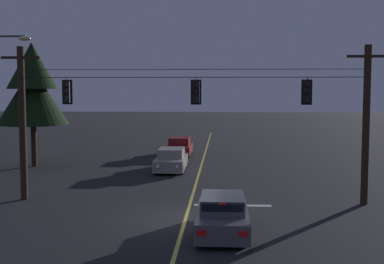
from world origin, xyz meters
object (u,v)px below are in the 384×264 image
traffic_light_centre (307,92)px  car_oncoming_lead (171,160)px  traffic_light_leftmost (66,92)px  car_oncoming_trailing (179,147)px  car_waiting_near_lane (222,215)px  traffic_light_left_inner (196,92)px  tree_verge_near (32,88)px

traffic_light_centre → car_oncoming_lead: bearing=128.5°
traffic_light_leftmost → car_oncoming_trailing: 16.91m
car_waiting_near_lane → car_oncoming_trailing: same height
traffic_light_left_inner → tree_verge_near: (-11.22, 9.86, 0.21)m
traffic_light_leftmost → car_waiting_near_lane: traffic_light_leftmost is taller
car_waiting_near_lane → tree_verge_near: 19.86m
traffic_light_left_inner → car_oncoming_trailing: 16.63m
car_waiting_near_lane → car_oncoming_trailing: bearing=99.2°
car_waiting_near_lane → traffic_light_leftmost: bearing=145.1°
car_oncoming_trailing → traffic_light_left_inner: bearing=-82.4°
traffic_light_leftmost → tree_verge_near: bearing=118.4°
car_waiting_near_lane → car_oncoming_trailing: (-3.36, 20.86, -0.00)m
traffic_light_centre → tree_verge_near: (-16.13, 9.86, 0.21)m
car_waiting_near_lane → car_oncoming_lead: same height
traffic_light_left_inner → tree_verge_near: tree_verge_near is taller
car_oncoming_lead → car_oncoming_trailing: same height
tree_verge_near → car_oncoming_lead: bearing=-7.1°
traffic_light_leftmost → car_oncoming_trailing: traffic_light_leftmost is taller
traffic_light_left_inner → car_waiting_near_lane: traffic_light_left_inner is taller
traffic_light_leftmost → traffic_light_centre: same height
car_waiting_near_lane → traffic_light_left_inner: bearing=103.9°
tree_verge_near → car_oncoming_trailing: bearing=33.7°
traffic_light_leftmost → traffic_light_left_inner: 5.88m
traffic_light_centre → car_oncoming_trailing: (-7.05, 15.91, -4.33)m
traffic_light_left_inner → car_oncoming_lead: traffic_light_left_inner is taller
traffic_light_leftmost → car_oncoming_trailing: size_ratio=0.28×
traffic_light_centre → car_waiting_near_lane: traffic_light_centre is taller
car_oncoming_lead → traffic_light_centre: bearing=-51.5°
traffic_light_left_inner → traffic_light_centre: 4.91m
car_oncoming_lead → car_oncoming_trailing: size_ratio=1.00×
traffic_light_centre → tree_verge_near: tree_verge_near is taller
traffic_light_centre → car_waiting_near_lane: size_ratio=0.28×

